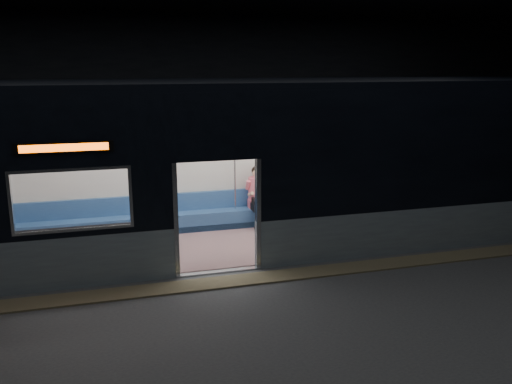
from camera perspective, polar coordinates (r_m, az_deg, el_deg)
name	(u,v)px	position (r m, az deg, el deg)	size (l,w,h in m)	color
station_floor	(232,296)	(8.96, -2.50, -10.88)	(24.00, 14.00, 0.01)	#47494C
station_envelope	(230,64)	(8.17, -2.77, 13.29)	(24.00, 14.00, 5.00)	black
tactile_strip	(225,282)	(9.44, -3.30, -9.44)	(22.80, 0.50, 0.03)	#8C7F59
metro_car	(201,158)	(10.81, -5.79, 3.59)	(18.00, 3.04, 3.35)	#92A8AE
passenger	(257,193)	(12.31, 0.15, -0.12)	(0.44, 0.71, 1.37)	black
handbag	(259,201)	(12.12, 0.27, -0.93)	(0.27, 0.23, 0.13)	black
transit_map	(388,154)	(13.78, 13.69, 3.89)	(1.04, 0.03, 0.67)	white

